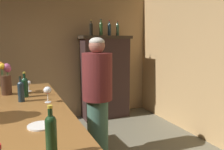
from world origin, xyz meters
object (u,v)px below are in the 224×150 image
Objects in this scene: display_cabinet at (105,76)px; display_bottle_midright at (118,29)px; wine_bottle_rose at (21,90)px; display_bottle_center at (109,29)px; cheese_plate at (41,126)px; display_bottle_left at (91,29)px; wine_bottle_chardonnay at (25,86)px; wine_glass_mid at (48,91)px; wine_glass_front at (29,84)px; display_bottle_midleft at (101,28)px; wine_bottle_merlot at (51,134)px; flower_arrangement at (6,78)px; bartender at (97,95)px.

display_bottle_midright is at bearing 0.00° from display_cabinet.
wine_bottle_rose is 2.64m from display_bottle_center.
display_bottle_midright is (0.18, 0.00, -0.00)m from display_bottle_center.
display_bottle_center is at bearing 57.44° from cheese_plate.
display_bottle_left is 0.98× the size of display_bottle_center.
wine_bottle_chardonnay is at bearing -139.91° from display_bottle_midright.
display_cabinet is 10.15× the size of wine_glass_mid.
cheese_plate is at bearing -89.73° from wine_glass_front.
display_bottle_left is at bearing 180.00° from display_bottle_center.
display_cabinet is at bearing 0.00° from display_bottle_midleft.
cheese_plate is 0.64× the size of display_bottle_center.
display_bottle_center is at bearing 45.42° from wine_bottle_rose.
flower_arrangement is at bearing 99.00° from wine_bottle_merlot.
bartender is (0.84, -0.23, -0.18)m from wine_glass_front.
display_bottle_center reaches higher than display_cabinet.
display_bottle_midleft reaches higher than wine_bottle_chardonnay.
cheese_plate is at bearing -119.63° from display_bottle_midleft.
wine_bottle_merlot is 0.97× the size of display_bottle_left.
wine_bottle_rose is 0.83× the size of display_bottle_midleft.
wine_glass_mid is at bearing -131.31° from display_bottle_midright.
display_bottle_left is (1.27, 3.09, 0.73)m from wine_bottle_merlot.
wine_bottle_rose is 0.16× the size of bartender.
cheese_plate is at bearing -102.24° from wine_glass_mid.
display_bottle_midleft is 0.20× the size of bartender.
wine_bottle_chardonnay reaches higher than wine_glass_front.
wine_glass_front is 2.14m from display_bottle_midleft.
display_bottle_midleft is at bearing -180.00° from display_bottle_midright.
display_bottle_left is 0.94× the size of display_bottle_midleft.
flower_arrangement is 2.18m from display_bottle_left.
wine_glass_mid is 0.81m from bartender.
wine_bottle_merlot is 1.77× the size of wine_glass_mid.
display_bottle_center is 2.00m from bartender.
display_bottle_midleft reaches higher than bartender.
wine_bottle_rose is 0.43m from flower_arrangement.
display_bottle_left reaches higher than wine_bottle_merlot.
wine_bottle_rose is 2.52m from display_bottle_midleft.
cheese_plate is at bearing -125.35° from display_bottle_midright.
flower_arrangement is 1.29× the size of display_bottle_left.
display_bottle_midright is at bearing 40.09° from wine_bottle_chardonnay.
bartender is (0.83, 1.05, -0.08)m from cheese_plate.
wine_bottle_rose is at bearing -103.92° from wine_bottle_chardonnay.
wine_bottle_merlot is 1.16m from wine_glass_mid.
cheese_plate is 0.12× the size of bartender.
display_bottle_center reaches higher than wine_bottle_chardonnay.
flower_arrangement is at bearing -141.19° from display_bottle_midleft.
wine_glass_front is 0.45× the size of display_bottle_left.
wine_bottle_rose is 1.96× the size of wine_glass_front.
bartender is at bearing 29.10° from wine_glass_mid.
display_bottle_midright is at bearing 0.00° from display_bottle_left.
display_bottle_left is 0.21m from display_bottle_midleft.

